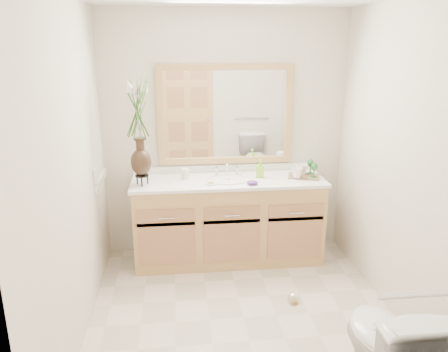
{
  "coord_description": "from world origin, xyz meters",
  "views": [
    {
      "loc": [
        -0.47,
        -2.94,
        2.07
      ],
      "look_at": [
        -0.08,
        0.65,
        0.98
      ],
      "focal_mm": 35.0,
      "sensor_mm": 36.0,
      "label": 1
    }
  ],
  "objects": [
    {
      "name": "floor",
      "position": [
        0.0,
        0.0,
        0.0
      ],
      "size": [
        2.6,
        2.6,
        0.0
      ],
      "primitive_type": "plane",
      "color": "silver",
      "rests_on": "ground"
    },
    {
      "name": "grab_bar",
      "position": [
        0.7,
        -1.27,
        0.95
      ],
      "size": [
        0.55,
        0.03,
        0.03
      ],
      "primitive_type": "cylinder",
      "rotation": [
        0.0,
        1.57,
        0.0
      ],
      "color": "silver",
      "rests_on": "wall_front"
    },
    {
      "name": "wall_right",
      "position": [
        1.2,
        0.0,
        1.2
      ],
      "size": [
        0.02,
        2.6,
        2.4
      ],
      "primitive_type": "cube",
      "color": "silver",
      "rests_on": "floor"
    },
    {
      "name": "wall_back",
      "position": [
        0.0,
        1.3,
        1.2
      ],
      "size": [
        2.4,
        0.02,
        2.4
      ],
      "primitive_type": "cube",
      "color": "silver",
      "rests_on": "floor"
    },
    {
      "name": "toilet",
      "position": [
        0.7,
        -0.92,
        0.37
      ],
      "size": [
        0.42,
        0.75,
        0.74
      ],
      "primitive_type": "imported",
      "rotation": [
        0.0,
        0.0,
        3.14
      ],
      "color": "white",
      "rests_on": "floor"
    },
    {
      "name": "goblet_front",
      "position": [
        0.82,
        0.95,
        0.94
      ],
      "size": [
        0.06,
        0.06,
        0.14
      ],
      "color": "#226828",
      "rests_on": "tray"
    },
    {
      "name": "mug_left",
      "position": [
        0.65,
        0.96,
        0.9
      ],
      "size": [
        0.14,
        0.13,
        0.1
      ],
      "primitive_type": "imported",
      "rotation": [
        0.0,
        0.0,
        0.41
      ],
      "color": "white",
      "rests_on": "tray"
    },
    {
      "name": "goblet_back",
      "position": [
        0.82,
        1.08,
        0.94
      ],
      "size": [
        0.07,
        0.07,
        0.15
      ],
      "color": "#226828",
      "rests_on": "tray"
    },
    {
      "name": "switch_plate",
      "position": [
        -1.19,
        0.76,
        0.98
      ],
      "size": [
        0.02,
        0.12,
        0.12
      ],
      "primitive_type": "cube",
      "color": "white",
      "rests_on": "wall_left"
    },
    {
      "name": "soap_bottle",
      "position": [
        0.31,
        1.06,
        0.91
      ],
      "size": [
        0.08,
        0.08,
        0.16
      ],
      "primitive_type": "imported",
      "rotation": [
        0.0,
        0.0,
        -0.18
      ],
      "color": "#93DB33",
      "rests_on": "counter"
    },
    {
      "name": "mirror",
      "position": [
        0.0,
        1.28,
        1.41
      ],
      "size": [
        1.32,
        0.04,
        0.97
      ],
      "color": "white",
      "rests_on": "wall_back"
    },
    {
      "name": "soap_dish",
      "position": [
        -0.18,
        0.87,
        0.84
      ],
      "size": [
        0.1,
        0.1,
        0.03
      ],
      "color": "white",
      "rests_on": "counter"
    },
    {
      "name": "counter",
      "position": [
        0.0,
        1.01,
        0.82
      ],
      "size": [
        1.84,
        0.57,
        0.03
      ],
      "primitive_type": "cube",
      "color": "white",
      "rests_on": "vanity"
    },
    {
      "name": "wall_front",
      "position": [
        0.0,
        -1.3,
        1.2
      ],
      "size": [
        2.4,
        0.02,
        2.4
      ],
      "primitive_type": "cube",
      "color": "silver",
      "rests_on": "floor"
    },
    {
      "name": "purple_dish",
      "position": [
        0.2,
        0.83,
        0.85
      ],
      "size": [
        0.11,
        0.09,
        0.04
      ],
      "primitive_type": "ellipsoid",
      "rotation": [
        0.0,
        0.0,
        -0.04
      ],
      "color": "#4D2775",
      "rests_on": "counter"
    },
    {
      "name": "sink",
      "position": [
        0.0,
        1.0,
        0.78
      ],
      "size": [
        0.38,
        0.34,
        0.23
      ],
      "color": "white",
      "rests_on": "counter"
    },
    {
      "name": "tumbler",
      "position": [
        -0.41,
        1.09,
        0.88
      ],
      "size": [
        0.07,
        0.07,
        0.09
      ],
      "primitive_type": "cylinder",
      "color": "white",
      "rests_on": "counter"
    },
    {
      "name": "door",
      "position": [
        -0.3,
        -1.29,
        1.0
      ],
      "size": [
        0.8,
        0.03,
        2.0
      ],
      "primitive_type": "cube",
      "color": "tan",
      "rests_on": "floor"
    },
    {
      "name": "tray",
      "position": [
        0.74,
        1.01,
        0.84
      ],
      "size": [
        0.34,
        0.28,
        0.01
      ],
      "primitive_type": "cube",
      "rotation": [
        0.0,
        0.0,
        -0.32
      ],
      "color": "brown",
      "rests_on": "counter"
    },
    {
      "name": "flower_vase",
      "position": [
        -0.81,
        0.94,
        1.44
      ],
      "size": [
        0.22,
        0.22,
        0.9
      ],
      "rotation": [
        0.0,
        0.0,
        0.31
      ],
      "color": "black",
      "rests_on": "counter"
    },
    {
      "name": "mug_right",
      "position": [
        0.73,
        1.05,
        0.9
      ],
      "size": [
        0.15,
        0.14,
        0.11
      ],
      "primitive_type": "imported",
      "rotation": [
        0.0,
        0.0,
        0.58
      ],
      "color": "white",
      "rests_on": "tray"
    },
    {
      "name": "wall_left",
      "position": [
        -1.2,
        0.0,
        1.2
      ],
      "size": [
        0.02,
        2.6,
        2.4
      ],
      "primitive_type": "cube",
      "color": "silver",
      "rests_on": "floor"
    },
    {
      "name": "vanity",
      "position": [
        0.0,
        1.01,
        0.4
      ],
      "size": [
        1.8,
        0.55,
        0.8
      ],
      "color": "tan",
      "rests_on": "floor"
    }
  ]
}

